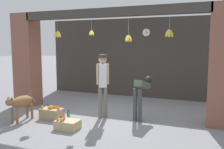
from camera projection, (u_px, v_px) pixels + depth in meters
ground_plane at (106, 116)px, 7.00m from camera, size 60.00×60.00×0.00m
shop_back_wall at (137, 58)px, 9.52m from camera, size 7.23×0.12×2.98m
shop_pillar_left at (27, 60)px, 8.19m from camera, size 0.70×0.60×2.98m
shop_pillar_right at (224, 66)px, 5.99m from camera, size 0.70×0.60×2.98m
storefront_awning at (107, 14)px, 6.77m from camera, size 5.33×0.31×0.92m
dog at (21, 103)px, 6.48m from camera, size 0.31×1.01×0.73m
shopkeeper at (103, 80)px, 6.74m from camera, size 0.32×0.32×1.74m
worker_stooping at (141, 92)px, 6.68m from camera, size 0.33×0.85×1.12m
fruit_crate_oranges at (52, 113)px, 6.75m from camera, size 0.60×0.35×0.35m
fruit_crate_apples at (67, 124)px, 5.95m from camera, size 0.55×0.39×0.28m
water_bottle at (68, 114)px, 6.83m from camera, size 0.08×0.08×0.23m
wall_clock at (146, 32)px, 9.19m from camera, size 0.30×0.03×0.30m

